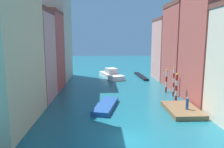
{
  "coord_description": "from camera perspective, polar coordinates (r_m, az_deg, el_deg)",
  "views": [
    {
      "loc": [
        -2.53,
        -18.48,
        9.43
      ],
      "look_at": [
        -0.2,
        29.32,
        1.5
      ],
      "focal_mm": 33.86,
      "sensor_mm": 36.0,
      "label": 1
    }
  ],
  "objects": [
    {
      "name": "mooring_pole_1",
      "position": [
        36.53,
        16.31,
        -1.95
      ],
      "size": [
        0.28,
        0.28,
        4.87
      ],
      "color": "red",
      "rests_on": "ground"
    },
    {
      "name": "ground_plane",
      "position": [
        44.07,
        0.56,
        -2.95
      ],
      "size": [
        154.0,
        154.0,
        0.0
      ],
      "primitive_type": "plane",
      "color": "#196070"
    },
    {
      "name": "waterfront_dock",
      "position": [
        29.48,
        18.42,
        -9.16
      ],
      "size": [
        3.94,
        6.38,
        0.58
      ],
      "color": "brown",
      "rests_on": "ground"
    },
    {
      "name": "mooring_pole_2",
      "position": [
        38.82,
        14.47,
        -1.73
      ],
      "size": [
        0.36,
        0.36,
        4.16
      ],
      "color": "red",
      "rests_on": "ground"
    },
    {
      "name": "building_right_3",
      "position": [
        52.3,
        15.92,
        6.51
      ],
      "size": [
        8.03,
        8.95,
        14.2
      ],
      "color": "tan",
      "rests_on": "ground"
    },
    {
      "name": "motorboat_0",
      "position": [
        29.58,
        -1.65,
        -8.56
      ],
      "size": [
        3.93,
        7.64,
        0.62
      ],
      "color": "#234C93",
      "rests_on": "ground"
    },
    {
      "name": "vaporetto_white",
      "position": [
        51.82,
        -0.17,
        -0.14
      ],
      "size": [
        6.08,
        9.82,
        2.41
      ],
      "color": "white",
      "rests_on": "ground"
    },
    {
      "name": "building_right_1",
      "position": [
        34.52,
        26.43,
        8.68
      ],
      "size": [
        8.03,
        9.26,
        19.12
      ],
      "color": "#B25147",
      "rests_on": "ground"
    },
    {
      "name": "person_on_dock",
      "position": [
        28.75,
        19.64,
        -7.54
      ],
      "size": [
        0.36,
        0.36,
        1.61
      ],
      "color": "#234C93",
      "rests_on": "waterfront_dock"
    },
    {
      "name": "building_right_2",
      "position": [
        43.32,
        20.02,
        7.1
      ],
      "size": [
        8.03,
        9.52,
        16.19
      ],
      "color": "#B25147",
      "rests_on": "ground"
    },
    {
      "name": "mooring_pole_0",
      "position": [
        34.0,
        17.02,
        -3.27
      ],
      "size": [
        0.38,
        0.38,
        4.31
      ],
      "color": "red",
      "rests_on": "ground"
    },
    {
      "name": "building_left_1",
      "position": [
        34.81,
        -22.38,
        4.66
      ],
      "size": [
        8.03,
        7.17,
        13.93
      ],
      "color": "tan",
      "rests_on": "ground"
    },
    {
      "name": "building_left_2",
      "position": [
        42.04,
        -18.96,
        6.02
      ],
      "size": [
        8.03,
        8.0,
        14.62
      ],
      "color": "#B25147",
      "rests_on": "ground"
    },
    {
      "name": "building_left_3",
      "position": [
        51.63,
        -16.09,
        10.49
      ],
      "size": [
        8.03,
        11.63,
        21.44
      ],
      "color": "#BCB299",
      "rests_on": "ground"
    },
    {
      "name": "gondola_black",
      "position": [
        53.76,
        7.82,
        -0.56
      ],
      "size": [
        1.83,
        10.77,
        0.41
      ],
      "color": "black",
      "rests_on": "ground"
    }
  ]
}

